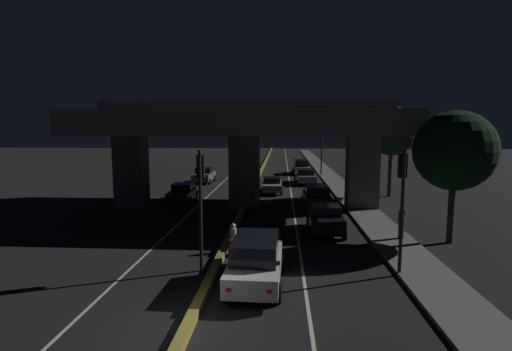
# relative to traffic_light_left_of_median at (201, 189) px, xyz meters

# --- Properties ---
(ground_plane) EXTENTS (200.00, 200.00, 0.00)m
(ground_plane) POSITION_rel_traffic_light_left_of_median_xyz_m (0.57, -4.94, -3.37)
(ground_plane) COLOR black
(lane_line_left_inner) EXTENTS (0.12, 126.00, 0.00)m
(lane_line_left_inner) POSITION_rel_traffic_light_left_of_median_xyz_m (-2.99, 30.06, -3.37)
(lane_line_left_inner) COLOR beige
(lane_line_left_inner) RESTS_ON ground_plane
(lane_line_right_inner) EXTENTS (0.12, 126.00, 0.00)m
(lane_line_right_inner) POSITION_rel_traffic_light_left_of_median_xyz_m (4.12, 30.06, -3.37)
(lane_line_right_inner) COLOR beige
(lane_line_right_inner) RESTS_ON ground_plane
(median_divider) EXTENTS (0.33, 126.00, 0.27)m
(median_divider) POSITION_rel_traffic_light_left_of_median_xyz_m (0.57, 30.06, -3.23)
(median_divider) COLOR olive
(median_divider) RESTS_ON ground_plane
(sidewalk_right) EXTENTS (2.25, 126.00, 0.14)m
(sidewalk_right) POSITION_rel_traffic_light_left_of_median_xyz_m (8.94, 23.06, -3.30)
(sidewalk_right) COLOR #5B5956
(sidewalk_right) RESTS_ON ground_plane
(elevated_overpass) EXTENTS (21.30, 12.61, 7.77)m
(elevated_overpass) POSITION_rel_traffic_light_left_of_median_xyz_m (0.57, 13.04, 2.33)
(elevated_overpass) COLOR #5B5956
(elevated_overpass) RESTS_ON ground_plane
(traffic_light_left_of_median) EXTENTS (0.30, 0.49, 4.94)m
(traffic_light_left_of_median) POSITION_rel_traffic_light_left_of_median_xyz_m (0.00, 0.00, 0.00)
(traffic_light_left_of_median) COLOR black
(traffic_light_left_of_median) RESTS_ON ground_plane
(traffic_light_right_of_median) EXTENTS (0.30, 0.49, 5.03)m
(traffic_light_right_of_median) POSITION_rel_traffic_light_left_of_median_xyz_m (7.91, -0.00, 0.06)
(traffic_light_right_of_median) COLOR black
(traffic_light_right_of_median) RESTS_ON ground_plane
(street_lamp) EXTENTS (2.55, 0.32, 8.80)m
(street_lamp) POSITION_rel_traffic_light_left_of_median_xyz_m (7.74, 32.99, 1.81)
(street_lamp) COLOR #2D2D30
(street_lamp) RESTS_ON ground_plane
(car_white_lead) EXTENTS (2.11, 4.75, 1.78)m
(car_white_lead) POSITION_rel_traffic_light_left_of_median_xyz_m (2.30, -1.31, -2.45)
(car_white_lead) COLOR silver
(car_white_lead) RESTS_ON ground_plane
(car_black_second) EXTENTS (1.99, 4.08, 1.57)m
(car_black_second) POSITION_rel_traffic_light_left_of_median_xyz_m (5.68, 6.17, -2.57)
(car_black_second) COLOR black
(car_black_second) RESTS_ON ground_plane
(car_black_third) EXTENTS (2.03, 4.22, 1.60)m
(car_black_third) POSITION_rel_traffic_light_left_of_median_xyz_m (5.82, 13.35, -2.51)
(car_black_third) COLOR black
(car_black_third) RESTS_ON ground_plane
(car_silver_fourth) EXTENTS (1.90, 4.67, 1.36)m
(car_silver_fourth) POSITION_rel_traffic_light_left_of_median_xyz_m (2.39, 19.97, -2.68)
(car_silver_fourth) COLOR gray
(car_silver_fourth) RESTS_ON ground_plane
(car_grey_fifth) EXTENTS (2.17, 4.72, 1.49)m
(car_grey_fifth) POSITION_rel_traffic_light_left_of_median_xyz_m (5.71, 25.79, -2.62)
(car_grey_fifth) COLOR #515459
(car_grey_fifth) RESTS_ON ground_plane
(car_silver_sixth) EXTENTS (2.17, 4.64, 1.77)m
(car_silver_sixth) POSITION_rel_traffic_light_left_of_median_xyz_m (5.70, 34.55, -2.46)
(car_silver_sixth) COLOR gray
(car_silver_sixth) RESTS_ON ground_plane
(car_dark_green_lead_oncoming) EXTENTS (1.97, 4.59, 1.43)m
(car_dark_green_lead_oncoming) POSITION_rel_traffic_light_left_of_median_xyz_m (-4.50, 14.96, -2.64)
(car_dark_green_lead_oncoming) COLOR black
(car_dark_green_lead_oncoming) RESTS_ON ground_plane
(car_grey_second_oncoming) EXTENTS (2.02, 4.13, 1.60)m
(car_grey_second_oncoming) POSITION_rel_traffic_light_left_of_median_xyz_m (-4.91, 25.67, -2.57)
(car_grey_second_oncoming) COLOR #515459
(car_grey_second_oncoming) RESTS_ON ground_plane
(motorcycle_red_filtering_near) EXTENTS (0.33, 1.89, 1.36)m
(motorcycle_red_filtering_near) POSITION_rel_traffic_light_left_of_median_xyz_m (0.99, 2.51, -2.79)
(motorcycle_red_filtering_near) COLOR black
(motorcycle_red_filtering_near) RESTS_ON ground_plane
(motorcycle_blue_filtering_mid) EXTENTS (0.33, 1.95, 1.44)m
(motorcycle_blue_filtering_mid) POSITION_rel_traffic_light_left_of_median_xyz_m (1.36, 10.49, -2.76)
(motorcycle_blue_filtering_mid) COLOR black
(motorcycle_blue_filtering_mid) RESTS_ON ground_plane
(pedestrian_on_sidewalk) EXTENTS (0.33, 0.33, 1.64)m
(pedestrian_on_sidewalk) POSITION_rel_traffic_light_left_of_median_xyz_m (9.41, 4.85, -2.41)
(pedestrian_on_sidewalk) COLOR black
(pedestrian_on_sidewalk) RESTS_ON sidewalk_right
(roadside_tree_kerbside_near) EXTENTS (3.97, 3.97, 6.66)m
(roadside_tree_kerbside_near) POSITION_rel_traffic_light_left_of_median_xyz_m (11.76, 4.63, 1.30)
(roadside_tree_kerbside_near) COLOR #38281C
(roadside_tree_kerbside_near) RESTS_ON ground_plane
(roadside_tree_kerbside_mid) EXTENTS (4.12, 4.12, 7.59)m
(roadside_tree_kerbside_mid) POSITION_rel_traffic_light_left_of_median_xyz_m (12.38, 18.42, 2.14)
(roadside_tree_kerbside_mid) COLOR #38281C
(roadside_tree_kerbside_mid) RESTS_ON ground_plane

